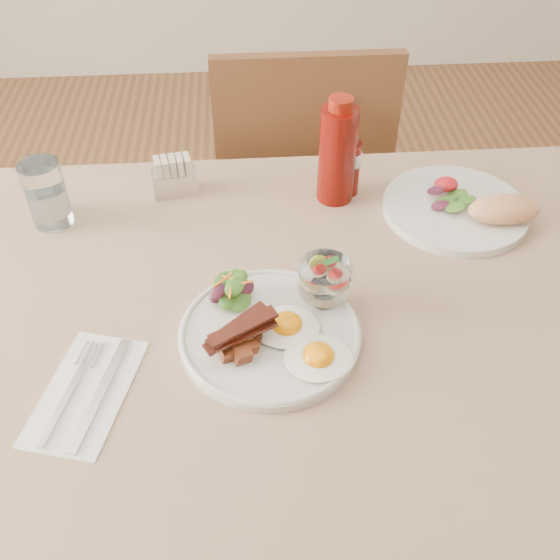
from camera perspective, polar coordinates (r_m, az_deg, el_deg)
The scene contains 13 objects.
table at distance 1.09m, azimuth 5.22°, elevation -5.16°, with size 1.33×0.88×0.75m.
chair_far at distance 1.68m, azimuth 1.79°, elevation 8.74°, with size 0.42×0.42×0.93m.
main_plate at distance 0.96m, azimuth -0.94°, elevation -5.02°, with size 0.28×0.28×0.02m, color silver.
fried_eggs at distance 0.93m, azimuth 2.04°, elevation -5.57°, with size 0.17×0.19×0.03m.
bacon_potato_pile at distance 0.92m, azimuth -3.67°, elevation -5.33°, with size 0.11×0.08×0.05m.
side_salad at distance 0.99m, azimuth -4.33°, elevation -0.98°, with size 0.09×0.08×0.04m.
fruit_cup at distance 0.97m, azimuth 4.15°, elevation 0.16°, with size 0.09×0.09×0.09m.
second_plate at distance 1.24m, azimuth 16.68°, elevation 6.36°, with size 0.28×0.27×0.07m.
ketchup_bottle at distance 1.20m, azimuth 5.26°, elevation 11.45°, with size 0.08×0.08×0.21m.
hot_sauce_bottle at distance 1.23m, azimuth 6.54°, elevation 10.38°, with size 0.04×0.04×0.13m.
sugar_caddy at distance 1.26m, azimuth -9.66°, elevation 9.22°, with size 0.09×0.06×0.08m.
water_glass at distance 1.23m, azimuth -20.48°, elevation 7.09°, with size 0.07×0.07×0.13m.
napkin_cutlery at distance 0.94m, azimuth -17.25°, elevation -9.75°, with size 0.17×0.23×0.01m.
Camera 1 is at (-0.15, -0.71, 1.48)m, focal length 40.00 mm.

